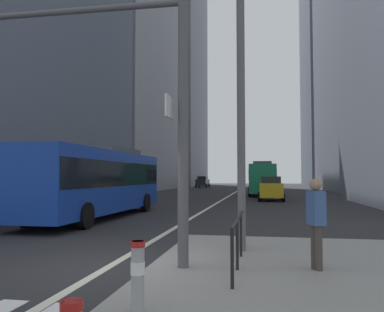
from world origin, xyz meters
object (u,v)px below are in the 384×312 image
object	(u,v)px
city_bus_red_receding	(262,177)
street_lamp_post	(241,44)
car_receding_near	(271,188)
pedestrian_waiting	(316,219)
car_oncoming_mid	(203,182)
traffic_signal_gantry	(73,74)
bollard_left	(138,273)
city_bus_blue_oncoming	(98,179)

from	to	relation	value
city_bus_red_receding	street_lamp_post	distance (m)	32.40
car_receding_near	pedestrian_waiting	distance (m)	24.35
car_oncoming_mid	pedestrian_waiting	xyz separation A→B (m)	(11.29, -59.91, 0.15)
traffic_signal_gantry	bollard_left	size ratio (longest dim) A/B	7.56
street_lamp_post	bollard_left	size ratio (longest dim) A/B	8.48
city_bus_red_receding	pedestrian_waiting	world-z (taller)	city_bus_red_receding
car_oncoming_mid	pedestrian_waiting	distance (m)	60.97
car_receding_near	pedestrian_waiting	size ratio (longest dim) A/B	2.32
traffic_signal_gantry	bollard_left	xyz separation A→B (m)	(2.34, -2.65, -3.49)
bollard_left	city_bus_blue_oncoming	bearing A→B (deg)	115.78
traffic_signal_gantry	city_bus_red_receding	bearing A→B (deg)	83.42
traffic_signal_gantry	bollard_left	bearing A→B (deg)	-48.55
car_receding_near	traffic_signal_gantry	distance (m)	25.26
car_receding_near	pedestrian_waiting	world-z (taller)	car_receding_near
city_bus_red_receding	street_lamp_post	xyz separation A→B (m)	(-0.46, -32.22, 3.45)
traffic_signal_gantry	bollard_left	world-z (taller)	traffic_signal_gantry
car_receding_near	street_lamp_post	distance (m)	23.06
car_oncoming_mid	traffic_signal_gantry	world-z (taller)	traffic_signal_gantry
city_bus_blue_oncoming	car_receding_near	bearing A→B (deg)	60.97
car_receding_near	pedestrian_waiting	xyz separation A→B (m)	(0.40, -24.35, 0.15)
car_oncoming_mid	pedestrian_waiting	bearing A→B (deg)	-79.32
traffic_signal_gantry	street_lamp_post	xyz separation A→B (m)	(3.49, 2.00, 1.12)
city_bus_red_receding	car_oncoming_mid	bearing A→B (deg)	111.47
city_bus_blue_oncoming	street_lamp_post	distance (m)	11.07
car_oncoming_mid	car_receding_near	distance (m)	37.19
bollard_left	pedestrian_waiting	bearing A→B (deg)	47.46
city_bus_blue_oncoming	pedestrian_waiting	xyz separation A→B (m)	(8.67, -9.45, -0.70)
city_bus_blue_oncoming	city_bus_red_receding	size ratio (longest dim) A/B	1.01
car_oncoming_mid	bollard_left	bearing A→B (deg)	-82.20
city_bus_blue_oncoming	street_lamp_post	xyz separation A→B (m)	(7.13, -7.74, 3.45)
street_lamp_post	traffic_signal_gantry	bearing A→B (deg)	-150.17
city_bus_blue_oncoming	bollard_left	xyz separation A→B (m)	(5.98, -12.38, -1.16)
city_bus_blue_oncoming	pedestrian_waiting	world-z (taller)	city_bus_blue_oncoming
city_bus_red_receding	traffic_signal_gantry	size ratio (longest dim) A/B	1.60
city_bus_red_receding	street_lamp_post	size ratio (longest dim) A/B	1.43
car_receding_near	bollard_left	size ratio (longest dim) A/B	4.35
car_oncoming_mid	traffic_signal_gantry	distance (m)	60.60
street_lamp_post	bollard_left	distance (m)	6.65
car_oncoming_mid	traffic_signal_gantry	bearing A→B (deg)	-84.06
car_oncoming_mid	street_lamp_post	world-z (taller)	street_lamp_post
traffic_signal_gantry	street_lamp_post	bearing A→B (deg)	29.83
bollard_left	car_receding_near	bearing A→B (deg)	85.21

